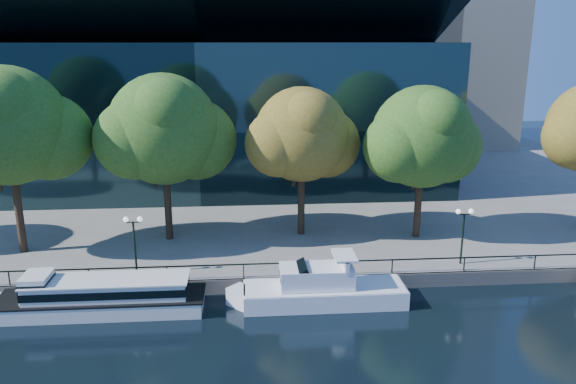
{
  "coord_description": "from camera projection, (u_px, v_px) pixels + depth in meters",
  "views": [
    {
      "loc": [
        0.24,
        -31.26,
        16.27
      ],
      "look_at": [
        3.32,
        8.0,
        5.54
      ],
      "focal_mm": 35.0,
      "sensor_mm": 36.0,
      "label": 1
    }
  ],
  "objects": [
    {
      "name": "tree_4",
      "position": [
        424.0,
        139.0,
        42.93
      ],
      "size": [
        9.82,
        8.05,
        11.99
      ],
      "color": "black",
      "rests_on": "promenade"
    },
    {
      "name": "tree_1",
      "position": [
        10.0,
        128.0,
        39.37
      ],
      "size": [
        10.53,
        8.64,
        13.63
      ],
      "color": "black",
      "rests_on": "promenade"
    },
    {
      "name": "promenade",
      "position": [
        243.0,
        172.0,
        69.19
      ],
      "size": [
        90.0,
        67.08,
        1.0
      ],
      "color": "slate",
      "rests_on": "ground"
    },
    {
      "name": "lamp_1",
      "position": [
        134.0,
        232.0,
        37.07
      ],
      "size": [
        1.26,
        0.36,
        4.03
      ],
      "color": "black",
      "rests_on": "promenade"
    },
    {
      "name": "convention_building",
      "position": [
        206.0,
        112.0,
        62.37
      ],
      "size": [
        50.0,
        24.57,
        21.43
      ],
      "color": "black",
      "rests_on": "ground"
    },
    {
      "name": "cruiser_near",
      "position": [
        317.0,
        289.0,
        35.49
      ],
      "size": [
        11.35,
        2.92,
        3.29
      ],
      "color": "white",
      "rests_on": "ground"
    },
    {
      "name": "tree_2",
      "position": [
        166.0,
        132.0,
        42.22
      ],
      "size": [
        10.51,
        8.61,
        12.94
      ],
      "color": "black",
      "rests_on": "promenade"
    },
    {
      "name": "tour_boat",
      "position": [
        96.0,
        295.0,
        34.4
      ],
      "size": [
        13.73,
        3.06,
        2.6
      ],
      "color": "silver",
      "rests_on": "ground"
    },
    {
      "name": "tree_3",
      "position": [
        304.0,
        137.0,
        43.52
      ],
      "size": [
        9.24,
        7.58,
        11.84
      ],
      "color": "black",
      "rests_on": "promenade"
    },
    {
      "name": "lamp_2",
      "position": [
        464.0,
        223.0,
        38.76
      ],
      "size": [
        1.26,
        0.36,
        4.03
      ],
      "color": "black",
      "rests_on": "promenade"
    },
    {
      "name": "railing",
      "position": [
        243.0,
        265.0,
        36.95
      ],
      "size": [
        88.2,
        0.08,
        0.99
      ],
      "color": "black",
      "rests_on": "promenade"
    },
    {
      "name": "ground",
      "position": [
        244.0,
        314.0,
        34.33
      ],
      "size": [
        160.0,
        160.0,
        0.0
      ],
      "primitive_type": "plane",
      "color": "black",
      "rests_on": "ground"
    }
  ]
}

